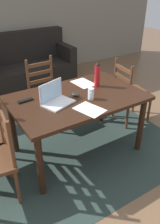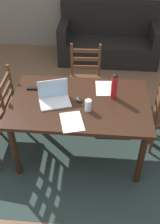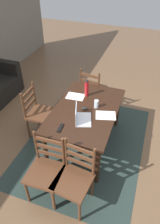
# 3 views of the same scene
# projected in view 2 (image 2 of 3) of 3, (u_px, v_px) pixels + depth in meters

# --- Properties ---
(ground_plane) EXTENTS (14.00, 14.00, 0.00)m
(ground_plane) POSITION_uv_depth(u_px,v_px,m) (80.00, 150.00, 3.33)
(ground_plane) COLOR brown
(area_rug) EXTENTS (2.59, 1.96, 0.01)m
(area_rug) POSITION_uv_depth(u_px,v_px,m) (80.00, 150.00, 3.33)
(area_rug) COLOR #283833
(area_rug) RESTS_ON ground
(dining_table) EXTENTS (1.49, 0.96, 0.77)m
(dining_table) POSITION_uv_depth(u_px,v_px,m) (80.00, 109.00, 2.90)
(dining_table) COLOR black
(dining_table) RESTS_ON ground
(chair_far_head) EXTENTS (0.46, 0.46, 0.95)m
(chair_far_head) POSITION_uv_depth(u_px,v_px,m) (85.00, 82.00, 3.68)
(chair_far_head) COLOR #56331E
(chair_far_head) RESTS_ON ground
(couch) EXTENTS (1.80, 0.80, 1.00)m
(couch) POSITION_uv_depth(u_px,v_px,m) (108.00, 40.00, 4.95)
(couch) COLOR black
(couch) RESTS_ON ground
(laptop) EXTENTS (0.37, 0.31, 0.23)m
(laptop) POSITION_uv_depth(u_px,v_px,m) (54.00, 96.00, 2.81)
(laptop) COLOR silver
(laptop) RESTS_ON dining_table
(water_bottle) EXTENTS (0.07, 0.07, 0.30)m
(water_bottle) POSITION_uv_depth(u_px,v_px,m) (114.00, 86.00, 2.80)
(water_bottle) COLOR red
(water_bottle) RESTS_ON dining_table
(drinking_glass) EXTENTS (0.07, 0.07, 0.13)m
(drinking_glass) POSITION_uv_depth(u_px,v_px,m) (88.00, 105.00, 2.69)
(drinking_glass) COLOR silver
(drinking_glass) RESTS_ON dining_table
(computer_mouse) EXTENTS (0.10, 0.12, 0.03)m
(computer_mouse) POSITION_uv_depth(u_px,v_px,m) (79.00, 99.00, 2.84)
(computer_mouse) COLOR black
(computer_mouse) RESTS_ON dining_table
(tv_remote) EXTENTS (0.17, 0.06, 0.02)m
(tv_remote) POSITION_uv_depth(u_px,v_px,m) (34.00, 88.00, 3.01)
(tv_remote) COLOR black
(tv_remote) RESTS_ON dining_table
(paper_stack_left) EXTENTS (0.23, 0.31, 0.00)m
(paper_stack_left) POSITION_uv_depth(u_px,v_px,m) (105.00, 88.00, 3.03)
(paper_stack_left) COLOR white
(paper_stack_left) RESTS_ON dining_table
(paper_stack_right) EXTENTS (0.28, 0.34, 0.00)m
(paper_stack_right) POSITION_uv_depth(u_px,v_px,m) (72.00, 122.00, 2.59)
(paper_stack_right) COLOR white
(paper_stack_right) RESTS_ON dining_table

